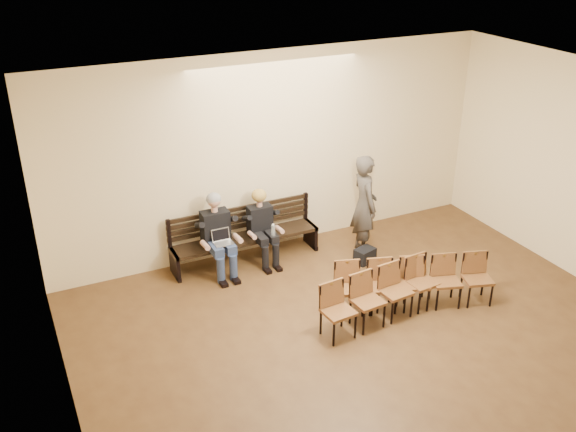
{
  "coord_description": "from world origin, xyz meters",
  "views": [
    {
      "loc": [
        -4.27,
        -4.44,
        5.49
      ],
      "look_at": [
        -0.21,
        4.05,
        1.0
      ],
      "focal_mm": 40.0,
      "sensor_mm": 36.0,
      "label": 1
    }
  ],
  "objects_px": {
    "seated_man": "(218,234)",
    "seated_woman": "(262,230)",
    "bench": "(246,249)",
    "bag": "(365,255)",
    "chair_row_back": "(414,284)",
    "passerby": "(365,198)",
    "chair_row_front": "(382,297)",
    "water_bottle": "(273,236)",
    "laptop": "(224,246)"
  },
  "relations": [
    {
      "from": "seated_man",
      "to": "water_bottle",
      "type": "distance_m",
      "value": 0.93
    },
    {
      "from": "water_bottle",
      "to": "chair_row_front",
      "type": "relative_size",
      "value": 0.11
    },
    {
      "from": "laptop",
      "to": "chair_row_back",
      "type": "bearing_deg",
      "value": -51.51
    },
    {
      "from": "bench",
      "to": "seated_woman",
      "type": "distance_m",
      "value": 0.47
    },
    {
      "from": "laptop",
      "to": "bag",
      "type": "xyz_separation_m",
      "value": [
        2.33,
        -0.62,
        -0.43
      ]
    },
    {
      "from": "seated_man",
      "to": "seated_woman",
      "type": "relative_size",
      "value": 1.16
    },
    {
      "from": "seated_man",
      "to": "passerby",
      "type": "relative_size",
      "value": 0.65
    },
    {
      "from": "chair_row_back",
      "to": "bag",
      "type": "bearing_deg",
      "value": 105.31
    },
    {
      "from": "seated_woman",
      "to": "chair_row_back",
      "type": "bearing_deg",
      "value": -57.29
    },
    {
      "from": "seated_man",
      "to": "laptop",
      "type": "distance_m",
      "value": 0.24
    },
    {
      "from": "bench",
      "to": "chair_row_back",
      "type": "height_order",
      "value": "chair_row_back"
    },
    {
      "from": "bench",
      "to": "seated_man",
      "type": "height_order",
      "value": "seated_man"
    },
    {
      "from": "passerby",
      "to": "bag",
      "type": "bearing_deg",
      "value": 164.16
    },
    {
      "from": "chair_row_back",
      "to": "chair_row_front",
      "type": "bearing_deg",
      "value": -153.43
    },
    {
      "from": "chair_row_front",
      "to": "passerby",
      "type": "bearing_deg",
      "value": 60.82
    },
    {
      "from": "laptop",
      "to": "bag",
      "type": "height_order",
      "value": "laptop"
    },
    {
      "from": "seated_woman",
      "to": "chair_row_front",
      "type": "height_order",
      "value": "seated_woman"
    },
    {
      "from": "bench",
      "to": "passerby",
      "type": "height_order",
      "value": "passerby"
    },
    {
      "from": "seated_woman",
      "to": "passerby",
      "type": "height_order",
      "value": "passerby"
    },
    {
      "from": "chair_row_front",
      "to": "chair_row_back",
      "type": "bearing_deg",
      "value": 3.7
    },
    {
      "from": "seated_man",
      "to": "water_bottle",
      "type": "xyz_separation_m",
      "value": [
        0.88,
        -0.27,
        -0.12
      ]
    },
    {
      "from": "seated_woman",
      "to": "bag",
      "type": "xyz_separation_m",
      "value": [
        1.56,
        -0.83,
        -0.46
      ]
    },
    {
      "from": "laptop",
      "to": "chair_row_front",
      "type": "relative_size",
      "value": 0.16
    },
    {
      "from": "bench",
      "to": "bag",
      "type": "relative_size",
      "value": 7.48
    },
    {
      "from": "passerby",
      "to": "chair_row_back",
      "type": "relative_size",
      "value": 0.86
    },
    {
      "from": "bench",
      "to": "chair_row_front",
      "type": "relative_size",
      "value": 1.33
    },
    {
      "from": "chair_row_front",
      "to": "chair_row_back",
      "type": "relative_size",
      "value": 0.81
    },
    {
      "from": "bag",
      "to": "chair_row_back",
      "type": "relative_size",
      "value": 0.14
    },
    {
      "from": "bag",
      "to": "passerby",
      "type": "relative_size",
      "value": 0.17
    },
    {
      "from": "bench",
      "to": "bag",
      "type": "bearing_deg",
      "value": -27.53
    },
    {
      "from": "seated_man",
      "to": "chair_row_back",
      "type": "bearing_deg",
      "value": -45.37
    },
    {
      "from": "bench",
      "to": "seated_woman",
      "type": "relative_size",
      "value": 2.21
    },
    {
      "from": "water_bottle",
      "to": "bag",
      "type": "relative_size",
      "value": 0.64
    },
    {
      "from": "water_bottle",
      "to": "passerby",
      "type": "distance_m",
      "value": 1.71
    },
    {
      "from": "bench",
      "to": "seated_woman",
      "type": "height_order",
      "value": "seated_woman"
    },
    {
      "from": "bag",
      "to": "water_bottle",
      "type": "bearing_deg",
      "value": 158.99
    },
    {
      "from": "seated_woman",
      "to": "chair_row_front",
      "type": "xyz_separation_m",
      "value": [
        0.85,
        -2.42,
        -0.18
      ]
    },
    {
      "from": "bench",
      "to": "chair_row_front",
      "type": "bearing_deg",
      "value": -66.28
    },
    {
      "from": "seated_man",
      "to": "bag",
      "type": "xyz_separation_m",
      "value": [
        2.36,
        -0.83,
        -0.55
      ]
    },
    {
      "from": "laptop",
      "to": "chair_row_back",
      "type": "relative_size",
      "value": 0.13
    },
    {
      "from": "laptop",
      "to": "bag",
      "type": "distance_m",
      "value": 2.45
    },
    {
      "from": "laptop",
      "to": "water_bottle",
      "type": "bearing_deg",
      "value": -12.29
    },
    {
      "from": "bench",
      "to": "water_bottle",
      "type": "relative_size",
      "value": 11.74
    },
    {
      "from": "seated_man",
      "to": "chair_row_front",
      "type": "bearing_deg",
      "value": -55.72
    },
    {
      "from": "chair_row_front",
      "to": "laptop",
      "type": "bearing_deg",
      "value": 121.32
    },
    {
      "from": "seated_woman",
      "to": "bag",
      "type": "bearing_deg",
      "value": -28.08
    },
    {
      "from": "bench",
      "to": "water_bottle",
      "type": "xyz_separation_m",
      "value": [
        0.35,
        -0.39,
        0.34
      ]
    },
    {
      "from": "bag",
      "to": "laptop",
      "type": "bearing_deg",
      "value": 165.1
    },
    {
      "from": "bag",
      "to": "passerby",
      "type": "height_order",
      "value": "passerby"
    },
    {
      "from": "bag",
      "to": "chair_row_front",
      "type": "bearing_deg",
      "value": -114.02
    }
  ]
}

